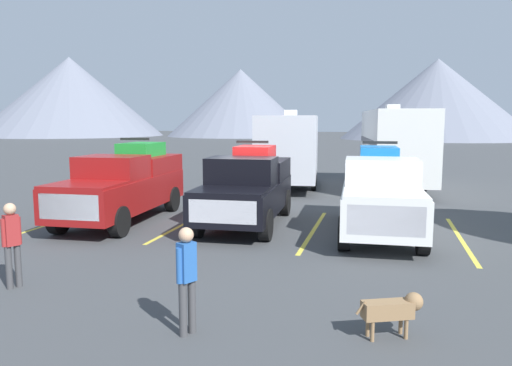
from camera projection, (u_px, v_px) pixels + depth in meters
The scene contains 14 objects.
ground_plane at pixel (254, 222), 15.36m from camera, with size 240.00×240.00×0.00m, color #3F4244.
pickup_truck_a at pixel (124, 183), 15.49m from camera, with size 2.38×5.87×2.60m.
pickup_truck_b at pixel (247, 186), 14.93m from camera, with size 2.42×5.40×2.53m.
pickup_truck_c at pixel (380, 191), 13.73m from camera, with size 2.38×5.83×2.56m.
lot_stripe_a at pixel (74, 217), 16.12m from camera, with size 0.12×5.50×0.01m, color gold.
lot_stripe_b at pixel (186, 223), 15.12m from camera, with size 0.12×5.50×0.01m, color gold.
lot_stripe_c at pixel (314, 230), 14.13m from camera, with size 0.12×5.50×0.01m, color gold.
lot_stripe_d at pixel (461, 239), 13.13m from camera, with size 0.12×5.50×0.01m, color gold.
camper_trailer_a at pixel (289, 147), 22.82m from camera, with size 3.33×7.78×3.68m.
camper_trailer_b at pixel (395, 145), 22.30m from camera, with size 3.35×9.02×3.92m.
person_a at pixel (12, 239), 9.18m from camera, with size 0.28×0.33×1.64m.
person_c at pixel (187, 273), 7.15m from camera, with size 0.28×0.33×1.63m.
dog at pixel (394, 308), 7.13m from camera, with size 0.97×0.57×0.66m.
mountain_ridge at pixel (302, 95), 89.00m from camera, with size 136.28×39.23×17.79m.
Camera 1 is at (3.86, -14.57, 3.18)m, focal length 34.11 mm.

